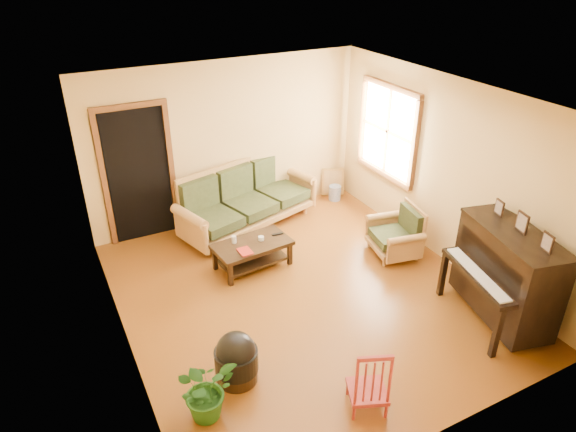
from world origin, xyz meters
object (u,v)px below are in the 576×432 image
coffee_table (252,255)px  armchair (394,232)px  red_chair (369,376)px  piano (506,276)px  sofa (248,198)px  footstool (237,363)px  ceramic_crock (335,193)px  potted_plant (206,390)px

coffee_table → armchair: size_ratio=1.42×
red_chair → piano: bearing=32.6°
sofa → armchair: (1.55, -1.77, -0.12)m
armchair → red_chair: 2.94m
piano → red_chair: bearing=-156.6°
footstool → red_chair: size_ratio=0.58×
piano → sofa: bearing=130.2°
armchair → ceramic_crock: armchair is taller
armchair → red_chair: (-1.99, -2.17, 0.02)m
piano → armchair: bearing=111.2°
red_chair → sofa: bearing=106.1°
footstool → ceramic_crock: footstool is taller
sofa → piano: bearing=-79.6°
red_chair → coffee_table: bearing=112.4°
coffee_table → armchair: armchair is taller
footstool → red_chair: bearing=-42.6°
footstool → piano: bearing=-9.4°
sofa → footstool: 3.36m
armchair → piano: (0.24, -1.77, 0.23)m
armchair → piano: bearing=-71.7°
ceramic_crock → potted_plant: potted_plant is taller
red_chair → ceramic_crock: size_ratio=2.97×
footstool → potted_plant: 0.53m
coffee_table → red_chair: red_chair is taller
footstool → red_chair: red_chair is taller
sofa → footstool: (-1.46, -3.01, -0.28)m
footstool → red_chair: 1.38m
ceramic_crock → armchair: bearing=-96.0°
coffee_table → piano: piano is taller
red_chair → potted_plant: size_ratio=1.24×
piano → ceramic_crock: 3.75m
sofa → piano: size_ratio=1.68×
armchair → ceramic_crock: (0.21, 1.94, -0.24)m
sofa → red_chair: size_ratio=2.91×
sofa → coffee_table: (-0.44, -1.13, -0.30)m
red_chair → armchair: bearing=70.0°
armchair → potted_plant: bearing=-145.3°
piano → potted_plant: bearing=-170.3°
potted_plant → sofa: bearing=60.2°
armchair → sofa: bearing=141.7°
piano → red_chair: 2.28m
coffee_table → footstool: (-1.02, -1.89, 0.02)m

